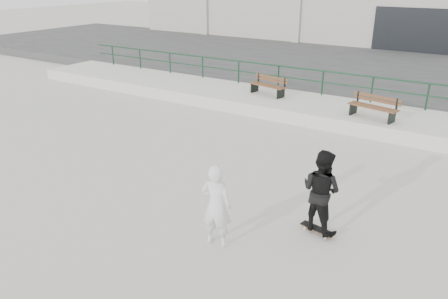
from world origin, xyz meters
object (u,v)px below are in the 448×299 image
Objects in this scene: bench_right at (374,107)px; standing_skater at (321,191)px; bench_left at (268,86)px; seated_skater at (216,206)px; skateboard at (317,229)px.

standing_skater reaches higher than bench_right.
bench_left is 4.58m from bench_right.
seated_skater is at bearing -56.80° from bench_left.
skateboard is at bearing -44.45° from bench_left.
seated_skater reaches higher than bench_left.
skateboard is 2.36m from seated_skater.
bench_right is (4.50, -0.86, 0.01)m from bench_left.
bench_right is at bearing -69.28° from standing_skater.
skateboard is at bearing -146.36° from seated_skater.
seated_skater is at bearing -124.65° from skateboard.
seated_skater is (-1.61, -1.52, 0.82)m from skateboard.
standing_skater is (-0.00, -0.00, 0.93)m from skateboard.
standing_skater is at bearing -71.64° from bench_right.
bench_right is 2.22× the size of skateboard.
standing_skater is (5.30, -7.99, 0.12)m from bench_left.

